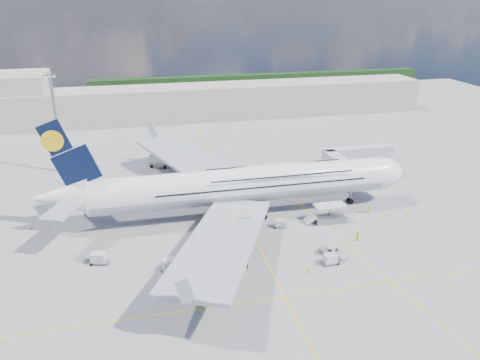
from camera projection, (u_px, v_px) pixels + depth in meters
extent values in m
plane|color=gray|center=(253.00, 236.00, 90.89)|extent=(300.00, 300.00, 0.00)
cube|color=yellow|center=(253.00, 236.00, 90.89)|extent=(0.25, 220.00, 0.01)
cube|color=yellow|center=(285.00, 297.00, 72.80)|extent=(120.00, 0.25, 0.01)
cube|color=yellow|center=(303.00, 208.00, 102.83)|extent=(14.16, 99.06, 0.01)
cylinder|color=white|center=(242.00, 185.00, 97.40)|extent=(62.00, 7.20, 7.20)
cylinder|color=#9EA0A5|center=(242.00, 186.00, 97.46)|extent=(60.76, 7.13, 7.13)
ellipsoid|color=white|center=(279.00, 173.00, 98.32)|extent=(36.00, 6.84, 3.76)
ellipsoid|color=white|center=(377.00, 173.00, 103.82)|extent=(11.52, 7.20, 7.20)
ellipsoid|color=black|center=(391.00, 169.00, 104.27)|extent=(3.84, 4.16, 1.44)
cone|color=white|center=(62.00, 197.00, 89.75)|extent=(10.00, 6.84, 6.84)
cube|color=black|center=(66.00, 153.00, 86.88)|extent=(11.02, 0.46, 14.61)
cylinder|color=yellow|center=(52.00, 141.00, 85.51)|extent=(4.00, 0.60, 4.00)
cube|color=#999EA3|center=(191.00, 162.00, 114.28)|extent=(25.49, 39.15, 3.35)
cube|color=#999EA3|center=(222.00, 240.00, 78.10)|extent=(25.49, 39.15, 3.35)
cylinder|color=#B7BABF|center=(217.00, 180.00, 109.43)|extent=(5.20, 3.50, 3.50)
cylinder|color=#B7BABF|center=(192.00, 167.00, 117.99)|extent=(5.20, 3.50, 3.50)
cylinder|color=#B7BABF|center=(241.00, 229.00, 86.81)|extent=(5.20, 3.50, 3.50)
cylinder|color=#B7BABF|center=(229.00, 262.00, 76.38)|extent=(5.20, 3.50, 3.50)
cylinder|color=gray|center=(351.00, 194.00, 104.29)|extent=(0.44, 0.44, 3.80)
cylinder|color=black|center=(350.00, 201.00, 104.87)|extent=(1.30, 0.90, 1.30)
cylinder|color=gray|center=(242.00, 205.00, 99.11)|extent=(0.56, 0.56, 3.80)
cylinder|color=black|center=(238.00, 205.00, 102.55)|extent=(1.50, 0.90, 1.50)
cube|color=#B7B7BC|center=(336.00, 161.00, 110.25)|extent=(3.00, 10.00, 2.60)
cube|color=#B7B7BC|center=(358.00, 152.00, 116.43)|extent=(18.00, 3.00, 2.60)
cylinder|color=gray|center=(338.00, 170.00, 114.70)|extent=(0.80, 0.80, 7.10)
cylinder|color=black|center=(337.00, 182.00, 115.85)|extent=(0.90, 0.80, 0.90)
cylinder|color=gray|center=(386.00, 163.00, 119.41)|extent=(1.00, 1.00, 7.10)
cube|color=gray|center=(384.00, 175.00, 120.58)|extent=(2.00, 2.00, 0.80)
cylinder|color=#B7B7BC|center=(343.00, 167.00, 106.81)|extent=(3.60, 3.60, 2.80)
cube|color=silver|center=(330.00, 206.00, 95.73)|extent=(6.50, 3.20, 0.35)
cube|color=gray|center=(329.00, 219.00, 96.83)|extent=(6.50, 3.20, 1.10)
cube|color=gray|center=(330.00, 212.00, 96.27)|extent=(0.22, 1.99, 3.00)
cylinder|color=black|center=(319.00, 223.00, 95.28)|extent=(0.70, 0.30, 0.70)
cube|color=silver|center=(310.00, 219.00, 95.79)|extent=(2.16, 2.60, 1.60)
cylinder|color=gray|center=(57.00, 126.00, 118.65)|extent=(0.70, 0.70, 25.00)
cube|color=gray|center=(50.00, 76.00, 113.91)|extent=(3.00, 0.40, 0.60)
cube|color=#B2AD9E|center=(190.00, 102.00, 174.58)|extent=(180.00, 16.00, 12.00)
cube|color=#193814|center=(261.00, 82.00, 224.32)|extent=(160.00, 6.00, 8.00)
cube|color=gray|center=(200.00, 253.00, 84.46)|extent=(2.74, 1.71, 0.15)
cylinder|color=black|center=(195.00, 256.00, 83.82)|extent=(0.38, 0.15, 0.38)
cylinder|color=black|center=(205.00, 252.00, 85.18)|extent=(0.38, 0.15, 0.38)
cube|color=gray|center=(229.00, 270.00, 79.19)|extent=(3.53, 2.13, 0.20)
cylinder|color=black|center=(222.00, 274.00, 78.35)|extent=(0.49, 0.20, 0.49)
cylinder|color=black|center=(236.00, 268.00, 80.13)|extent=(0.49, 0.20, 0.49)
cube|color=silver|center=(229.00, 265.00, 78.85)|extent=(2.63, 1.93, 1.68)
cube|color=gray|center=(169.00, 268.00, 79.94)|extent=(3.49, 2.73, 0.19)
cylinder|color=black|center=(162.00, 271.00, 79.17)|extent=(0.45, 0.19, 0.45)
cylinder|color=black|center=(176.00, 265.00, 80.80)|extent=(0.45, 0.19, 0.45)
cube|color=silver|center=(169.00, 263.00, 79.63)|extent=(2.69, 2.31, 1.55)
cube|color=gray|center=(99.00, 261.00, 81.71)|extent=(3.60, 2.52, 0.20)
cylinder|color=black|center=(91.00, 265.00, 80.90)|extent=(0.48, 0.20, 0.48)
cylinder|color=black|center=(107.00, 259.00, 82.63)|extent=(0.48, 0.20, 0.48)
cube|color=silver|center=(98.00, 257.00, 81.39)|extent=(2.73, 2.19, 1.63)
cube|color=gray|center=(330.00, 262.00, 81.55)|extent=(3.17, 1.90, 0.18)
cylinder|color=black|center=(325.00, 265.00, 80.79)|extent=(0.44, 0.18, 0.44)
cylinder|color=black|center=(335.00, 260.00, 82.39)|extent=(0.44, 0.18, 0.44)
cube|color=silver|center=(330.00, 258.00, 81.24)|extent=(2.36, 1.72, 1.52)
cube|color=gray|center=(279.00, 226.00, 94.35)|extent=(2.84, 1.97, 0.15)
cylinder|color=black|center=(275.00, 228.00, 93.71)|extent=(0.38, 0.15, 0.38)
cylinder|color=black|center=(283.00, 225.00, 95.07)|extent=(0.38, 0.15, 0.38)
cube|color=silver|center=(279.00, 223.00, 94.09)|extent=(2.15, 1.71, 1.29)
cube|color=white|center=(241.00, 237.00, 89.34)|extent=(3.09, 2.29, 1.30)
cube|color=black|center=(241.00, 233.00, 89.05)|extent=(1.39, 1.50, 0.50)
cylinder|color=black|center=(236.00, 240.00, 88.78)|extent=(0.64, 0.25, 0.64)
cylinder|color=black|center=(245.00, 236.00, 90.19)|extent=(0.64, 0.25, 0.64)
cube|color=gray|center=(196.00, 179.00, 116.28)|extent=(6.90, 4.38, 1.99)
cube|color=white|center=(193.00, 172.00, 115.43)|extent=(5.33, 3.92, 2.19)
cube|color=white|center=(206.00, 175.00, 116.47)|extent=(2.44, 2.75, 1.59)
cube|color=black|center=(208.00, 174.00, 116.54)|extent=(0.79, 1.93, 0.90)
cylinder|color=black|center=(205.00, 181.00, 115.87)|extent=(1.09, 0.35, 1.09)
cylinder|color=black|center=(187.00, 180.00, 117.03)|extent=(1.09, 0.35, 1.09)
cube|color=orange|center=(193.00, 175.00, 115.69)|extent=(5.39, 3.98, 0.50)
cube|color=gray|center=(160.00, 164.00, 126.62)|extent=(5.89, 3.98, 1.70)
cube|color=white|center=(157.00, 159.00, 125.90)|extent=(4.58, 3.51, 1.87)
cube|color=white|center=(168.00, 161.00, 126.78)|extent=(2.16, 2.39, 1.36)
cube|color=black|center=(170.00, 160.00, 126.84)|extent=(0.76, 1.62, 0.77)
cylinder|color=black|center=(167.00, 166.00, 126.27)|extent=(0.94, 0.30, 0.94)
cylinder|color=black|center=(153.00, 165.00, 127.26)|extent=(0.94, 0.30, 0.94)
imported|color=silver|center=(334.00, 252.00, 84.03)|extent=(5.21, 5.65, 1.47)
imported|color=#D4F619|center=(408.00, 213.00, 98.62)|extent=(0.66, 0.69, 1.58)
imported|color=#BCFF1A|center=(369.00, 210.00, 100.06)|extent=(1.04, 0.92, 1.79)
imported|color=#E3FF1A|center=(198.00, 246.00, 85.64)|extent=(0.79, 1.20, 1.89)
imported|color=#B3E818|center=(358.00, 236.00, 89.01)|extent=(1.03, 1.15, 1.98)
imported|color=yellow|center=(308.00, 270.00, 78.43)|extent=(1.10, 0.73, 1.59)
cone|color=orange|center=(351.00, 195.00, 108.83)|extent=(0.43, 0.43, 0.55)
cube|color=orange|center=(351.00, 196.00, 108.93)|extent=(0.37, 0.37, 0.03)
cone|color=orange|center=(209.00, 203.00, 104.41)|extent=(0.47, 0.47, 0.60)
cube|color=orange|center=(209.00, 205.00, 104.51)|extent=(0.41, 0.41, 0.03)
cone|color=orange|center=(152.00, 175.00, 120.96)|extent=(0.46, 0.46, 0.59)
cube|color=orange|center=(152.00, 176.00, 121.06)|extent=(0.40, 0.40, 0.03)
cone|color=orange|center=(209.00, 245.00, 87.31)|extent=(0.38, 0.38, 0.48)
cube|color=orange|center=(209.00, 246.00, 87.39)|extent=(0.33, 0.33, 0.03)
cone|color=orange|center=(214.00, 294.00, 72.94)|extent=(0.46, 0.46, 0.59)
cube|color=orange|center=(214.00, 296.00, 73.04)|extent=(0.40, 0.40, 0.03)
cone|color=orange|center=(31.00, 228.00, 93.33)|extent=(0.46, 0.46, 0.59)
cube|color=orange|center=(31.00, 230.00, 93.43)|extent=(0.40, 0.40, 0.03)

